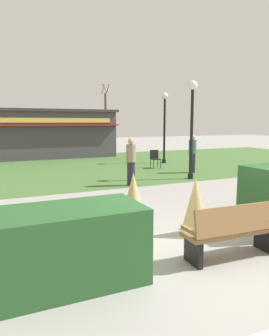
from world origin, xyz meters
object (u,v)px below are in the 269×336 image
(park_bench, at_px, (234,231))
(lamppost_mid, at_px, (192,117))
(tree_center_bg, at_px, (106,116))
(person_strolling, at_px, (192,154))
(lamppost_far, at_px, (165,119))
(trash_bin, at_px, (49,251))
(cafe_chair_west, at_px, (155,157))
(food_kiosk, at_px, (42,133))
(person_standing, at_px, (131,162))
(parked_car_center_slot, at_px, (60,141))

(park_bench, relative_size, lamppost_mid, 0.45)
(tree_center_bg, bearing_deg, person_strolling, -100.70)
(park_bench, distance_m, lamppost_far, 12.64)
(trash_bin, height_order, cafe_chair_west, cafe_chair_west)
(food_kiosk, height_order, cafe_chair_west, food_kiosk)
(lamppost_mid, relative_size, food_kiosk, 0.42)
(park_bench, xyz_separation_m, food_kiosk, (-0.36, 17.36, 1.05))
(lamppost_mid, bearing_deg, cafe_chair_west, 87.28)
(lamppost_mid, distance_m, tree_center_bg, 26.03)
(park_bench, bearing_deg, lamppost_far, 65.18)
(lamppost_far, bearing_deg, person_standing, -130.35)
(trash_bin, xyz_separation_m, tree_center_bg, (12.09, 31.37, 2.57))
(trash_bin, relative_size, cafe_chair_west, 0.90)
(food_kiosk, height_order, parked_car_center_slot, food_kiosk)
(lamppost_mid, relative_size, lamppost_far, 1.00)
(lamppost_far, relative_size, trash_bin, 4.79)
(park_bench, xyz_separation_m, person_strolling, (4.66, 7.83, 0.38))
(person_standing, relative_size, parked_car_center_slot, 0.40)
(trash_bin, distance_m, person_strolling, 10.43)
(person_standing, bearing_deg, tree_center_bg, -55.22)
(park_bench, height_order, person_strolling, person_strolling)
(food_kiosk, bearing_deg, tree_center_bg, 56.77)
(park_bench, xyz_separation_m, lamppost_mid, (3.70, 6.56, 1.95))
(park_bench, distance_m, cafe_chair_west, 10.57)
(tree_center_bg, bearing_deg, lamppost_far, -100.91)
(park_bench, height_order, trash_bin, park_bench)
(lamppost_mid, distance_m, person_strolling, 2.23)
(trash_bin, height_order, food_kiosk, food_kiosk)
(cafe_chair_west, xyz_separation_m, tree_center_bg, (5.37, 22.16, 2.44))
(lamppost_mid, relative_size, trash_bin, 4.79)
(person_standing, xyz_separation_m, tree_center_bg, (8.24, 25.67, 2.11))
(trash_bin, bearing_deg, person_strolling, 43.73)
(park_bench, bearing_deg, cafe_chair_west, 68.60)
(lamppost_mid, bearing_deg, parked_car_center_slot, 95.06)
(tree_center_bg, bearing_deg, trash_bin, -111.09)
(food_kiosk, distance_m, tree_center_bg, 17.55)
(person_standing, bearing_deg, lamppost_mid, -122.44)
(food_kiosk, relative_size, tree_center_bg, 1.37)
(parked_car_center_slot, relative_size, tree_center_bg, 0.64)
(parked_car_center_slot, distance_m, tree_center_bg, 10.91)
(person_strolling, height_order, tree_center_bg, tree_center_bg)
(food_kiosk, bearing_deg, lamppost_far, -47.09)
(lamppost_mid, xyz_separation_m, food_kiosk, (-4.06, 10.80, -0.90))
(lamppost_far, bearing_deg, parked_car_center_slot, 103.69)
(cafe_chair_west, bearing_deg, person_standing, -129.25)
(cafe_chair_west, xyz_separation_m, parked_car_center_slot, (-1.70, 14.18, 0.12))
(cafe_chair_west, bearing_deg, lamppost_mid, -92.72)
(food_kiosk, xyz_separation_m, cafe_chair_west, (4.22, -7.53, -1.00))
(lamppost_far, xyz_separation_m, cafe_chair_west, (-1.39, -1.50, -1.90))
(lamppost_mid, height_order, person_strolling, lamppost_mid)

